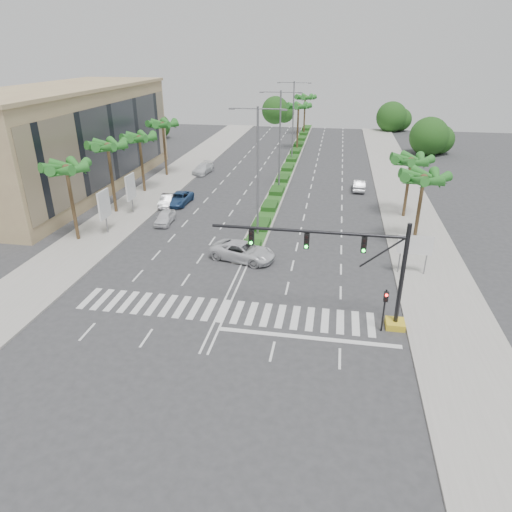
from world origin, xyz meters
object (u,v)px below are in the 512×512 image
at_px(car_parked_a, 165,217).
at_px(car_right, 359,185).
at_px(car_parked_c, 179,199).
at_px(car_parked_d, 203,169).
at_px(car_parked_b, 167,200).
at_px(car_crossing, 243,251).

bearing_deg(car_parked_a, car_right, 34.82).
bearing_deg(car_parked_c, car_parked_d, 97.64).
distance_m(car_parked_d, car_right, 22.39).
bearing_deg(car_parked_b, car_parked_a, -79.48).
height_order(car_parked_a, car_right, car_right).
xyz_separation_m(car_parked_c, car_parked_d, (-1.17, 14.21, 0.02)).
relative_size(car_parked_c, car_crossing, 0.86).
relative_size(car_parked_a, car_crossing, 0.68).
xyz_separation_m(car_parked_a, car_parked_d, (-1.81, 20.55, 0.04)).
distance_m(car_parked_b, car_parked_c, 1.40).
xyz_separation_m(car_parked_d, car_crossing, (11.48, -27.81, 0.09)).
bearing_deg(car_parked_b, car_right, 17.37).
height_order(car_parked_b, car_right, car_right).
relative_size(car_crossing, car_right, 1.32).
bearing_deg(car_parked_b, car_parked_d, 82.54).
xyz_separation_m(car_parked_b, car_crossing, (11.48, -12.82, 0.14)).
bearing_deg(car_parked_d, car_parked_a, -77.49).
bearing_deg(car_parked_d, car_right, -5.07).
distance_m(car_crossing, car_right, 25.17).
bearing_deg(car_parked_a, car_parked_b, 104.77).
height_order(car_parked_c, car_parked_d, car_parked_d).
distance_m(car_parked_c, car_crossing, 17.07).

